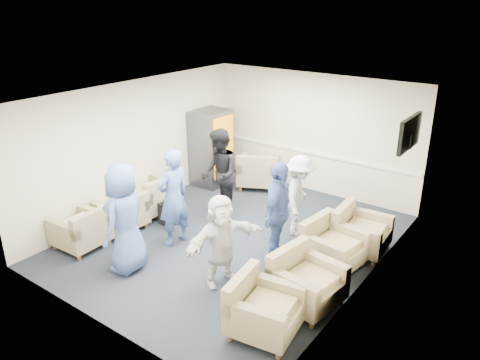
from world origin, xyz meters
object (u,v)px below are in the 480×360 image
Objects in this scene: armchair_corner at (258,172)px; person_front_right at (221,240)px; armchair_left_far at (154,197)px; person_mid_right at (278,212)px; armchair_left_mid at (123,214)px; armchair_right_near at (261,310)px; person_mid_left at (173,198)px; person_front_left at (125,218)px; armchair_left_near at (83,231)px; person_back_right at (299,196)px; armchair_right_midfar at (330,247)px; armchair_right_midnear at (304,283)px; armchair_right_far at (359,233)px; vending_machine at (212,148)px; person_back_left at (219,174)px.

armchair_corner is 0.83× the size of person_front_right.
armchair_left_far is 3.06m from person_mid_right.
armchair_left_mid is at bearing 9.48° from armchair_left_far.
person_mid_left is (-2.63, 1.12, 0.56)m from armchair_right_near.
person_mid_right is (1.82, 1.71, -0.04)m from person_front_left.
person_back_right is (2.84, 2.73, 0.45)m from armchair_left_near.
person_front_right reaches higher than armchair_right_midfar.
armchair_right_far is at bearing 6.93° from armchair_right_midnear.
armchair_left_near is 0.92× the size of armchair_right_far.
armchair_left_mid is at bearing 114.07° from armchair_right_midfar.
armchair_corner is at bearing 50.33° from armchair_right_midnear.
person_mid_right is (3.10, -2.05, -0.02)m from vending_machine.
armchair_right_midfar is 0.55× the size of person_mid_right.
armchair_right_midnear reaches higher than armchair_right_far.
person_front_right is at bearing 147.97° from armchair_right_midfar.
person_front_right is at bearing 109.40° from armchair_right_midnear.
armchair_left_mid is 3.45m from armchair_corner.
armchair_right_midnear is 1.18m from armchair_right_midfar.
person_mid_left is at bearing 117.61° from armchair_right_far.
armchair_left_near is at bearing 106.68° from person_mid_right.
armchair_corner is at bearing 165.70° from armchair_left_near.
vending_machine is at bearing -171.33° from armchair_left_far.
person_front_right is (1.47, -0.49, -0.16)m from person_mid_left.
armchair_left_near is at bearing 120.81° from person_front_right.
person_front_left is 1.01× the size of person_back_left.
armchair_left_mid is at bearing -81.12° from person_back_left.
person_front_left is 3.19m from person_back_right.
armchair_right_far is 0.52× the size of person_mid_right.
vending_machine is at bearing -4.07° from armchair_corner.
person_mid_right is at bearing 116.55° from person_mid_left.
person_front_right is at bearing 96.25° from person_front_left.
armchair_right_midfar is (3.81, 1.16, 0.02)m from armchair_left_mid.
person_mid_left is 1.21× the size of person_front_right.
armchair_right_midnear is 1.03× the size of armchair_right_midfar.
person_mid_right is 1.17m from person_front_right.
armchair_corner is at bearing 167.80° from person_front_left.
person_front_right is at bearing 88.96° from armchair_corner.
armchair_right_midfar is 1.89m from person_front_right.
person_mid_left reaches higher than armchair_corner.
armchair_right_midfar is at bearing 111.87° from person_front_left.
armchair_left_far is (-0.05, 0.88, 0.03)m from armchair_left_mid.
armchair_corner is (0.93, 4.21, 0.04)m from armchair_left_near.
armchair_right_midfar reaches higher than armchair_left_mid.
person_mid_left reaches higher than armchair_right_midfar.
vending_machine is 0.98× the size of person_back_left.
armchair_corner is at bearing 22.75° from vending_machine.
person_back_left is at bearing -45.95° from vending_machine.
armchair_corner is 4.24m from person_front_left.
armchair_right_far is (4.02, 2.81, 0.02)m from armchair_left_near.
person_back_left is at bearing 56.94° from person_front_right.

